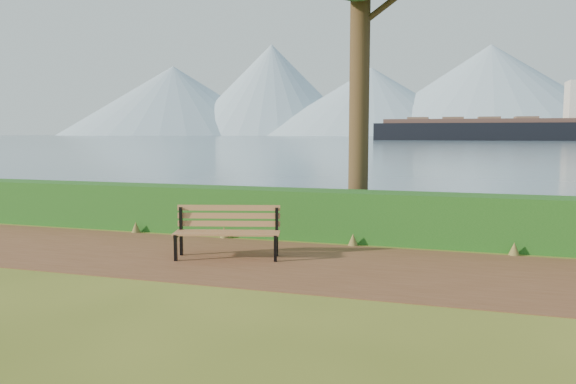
% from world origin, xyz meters
% --- Properties ---
extents(ground, '(140.00, 140.00, 0.00)m').
position_xyz_m(ground, '(0.00, 0.00, 0.00)').
color(ground, '#495618').
rests_on(ground, ground).
extents(path, '(40.00, 3.40, 0.01)m').
position_xyz_m(path, '(0.00, 0.30, 0.01)').
color(path, brown).
rests_on(path, ground).
extents(hedge, '(32.00, 0.85, 1.00)m').
position_xyz_m(hedge, '(0.00, 2.60, 0.50)').
color(hedge, '#134112').
rests_on(hedge, ground).
extents(water, '(700.00, 510.00, 0.00)m').
position_xyz_m(water, '(0.00, 260.00, 0.01)').
color(water, '#455B6F').
rests_on(water, ground).
extents(mountains, '(585.00, 190.00, 70.00)m').
position_xyz_m(mountains, '(-9.17, 406.05, 27.70)').
color(mountains, '#819BAD').
rests_on(mountains, ground).
extents(bench, '(1.89, 0.99, 0.91)m').
position_xyz_m(bench, '(-0.30, 0.39, 0.52)').
color(bench, black).
rests_on(bench, ground).
extents(cargo_ship, '(67.02, 12.49, 20.26)m').
position_xyz_m(cargo_ship, '(14.86, 156.85, 3.02)').
color(cargo_ship, black).
rests_on(cargo_ship, ground).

